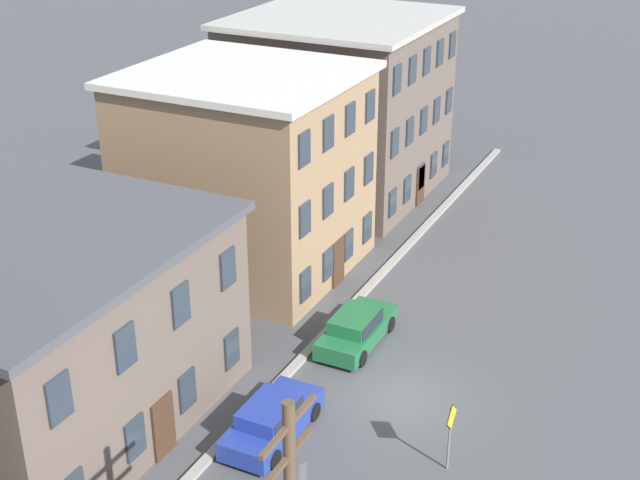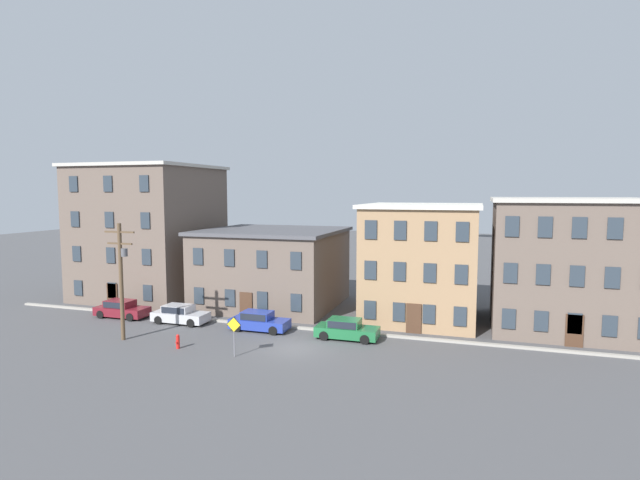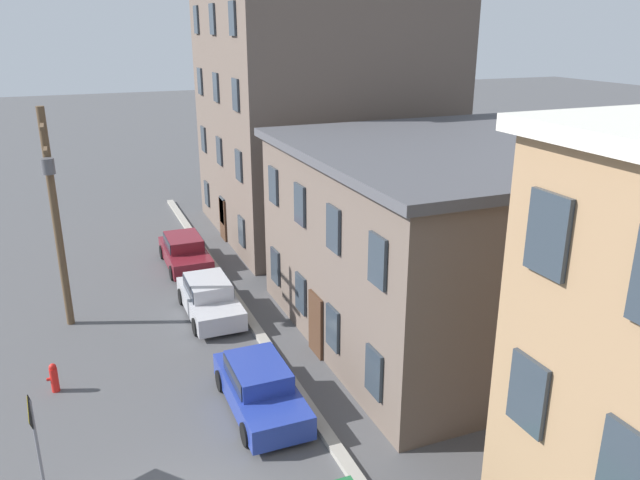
% 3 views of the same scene
% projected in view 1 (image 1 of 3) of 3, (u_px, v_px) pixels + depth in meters
% --- Properties ---
extents(ground_plane, '(200.00, 200.00, 0.00)m').
position_uv_depth(ground_plane, '(403.00, 399.00, 32.59)').
color(ground_plane, '#4C4C4F').
extents(kerb_strip, '(56.00, 0.36, 0.16)m').
position_uv_depth(kerb_strip, '(294.00, 367.00, 34.35)').
color(kerb_strip, '#9E998E').
rests_on(kerb_strip, ground_plane).
extents(apartment_midblock, '(12.08, 11.56, 6.93)m').
position_uv_depth(apartment_midblock, '(24.00, 326.00, 30.50)').
color(apartment_midblock, '#66564C').
rests_on(apartment_midblock, ground_plane).
extents(apartment_far, '(9.17, 9.76, 9.35)m').
position_uv_depth(apartment_far, '(246.00, 172.00, 40.58)').
color(apartment_far, '#9E7A56').
rests_on(apartment_far, ground_plane).
extents(apartment_annex, '(10.78, 10.41, 9.88)m').
position_uv_depth(apartment_annex, '(339.00, 105.00, 49.20)').
color(apartment_annex, '#66564C').
rests_on(apartment_annex, ground_plane).
extents(car_blue, '(4.40, 1.92, 1.43)m').
position_uv_depth(car_blue, '(271.00, 419.00, 30.26)').
color(car_blue, '#233899').
rests_on(car_blue, ground_plane).
extents(car_green, '(4.40, 1.92, 1.43)m').
position_uv_depth(car_green, '(356.00, 328.00, 35.72)').
color(car_green, '#1E6638').
rests_on(car_green, ground_plane).
extents(caution_sign, '(0.98, 0.08, 2.55)m').
position_uv_depth(caution_sign, '(451.00, 426.00, 28.34)').
color(caution_sign, slate).
rests_on(caution_sign, ground_plane).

